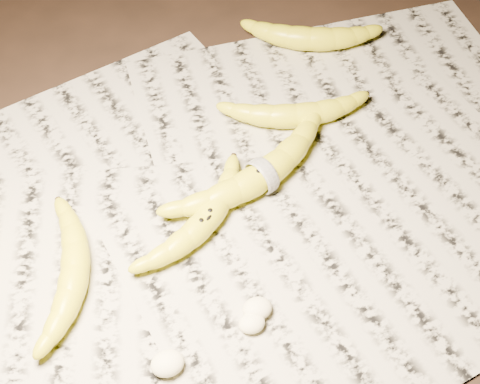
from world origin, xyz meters
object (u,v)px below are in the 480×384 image
object	(u,v)px
banana_left_b	(74,270)
banana_taped	(262,174)
banana_upper_b	(311,37)
banana_upper_a	(296,114)
banana_center	(205,220)

from	to	relation	value
banana_left_b	banana_taped	distance (m)	0.26
banana_taped	banana_upper_b	xyz separation A→B (m)	(0.16, 0.23, -0.00)
banana_upper_a	banana_upper_b	xyz separation A→B (m)	(0.08, 0.14, 0.00)
banana_left_b	banana_upper_b	xyz separation A→B (m)	(0.41, 0.29, 0.00)
banana_upper_b	banana_left_b	bearing A→B (deg)	-121.83
banana_center	banana_upper_b	size ratio (longest dim) A/B	0.99
banana_left_b	banana_upper_a	bearing A→B (deg)	-49.74
banana_taped	banana_upper_b	distance (m)	0.28
banana_center	banana_upper_b	bearing A→B (deg)	10.79
banana_upper_b	banana_taped	bearing A→B (deg)	-102.20
banana_left_b	banana_upper_b	size ratio (longest dim) A/B	0.98
banana_left_b	banana_center	distance (m)	0.16
banana_taped	banana_upper_b	world-z (taller)	banana_taped
banana_left_b	banana_taped	bearing A→B (deg)	-60.06
banana_left_b	banana_upper_b	world-z (taller)	banana_upper_b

